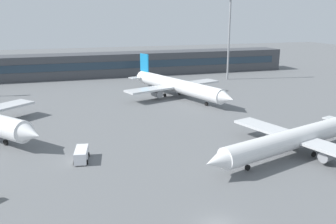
% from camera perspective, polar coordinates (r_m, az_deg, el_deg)
% --- Properties ---
extents(ground_plane, '(400.00, 400.00, 0.00)m').
position_cam_1_polar(ground_plane, '(79.50, -4.19, -2.43)').
color(ground_plane, slate).
extents(terminal_building, '(155.02, 12.13, 9.00)m').
position_cam_1_polar(terminal_building, '(146.73, -10.52, 7.32)').
color(terminal_building, '#3F4247').
rests_on(terminal_building, ground_plane).
extents(airplane_near, '(39.66, 28.25, 10.04)m').
position_cam_1_polar(airplane_near, '(66.88, 19.46, -3.97)').
color(airplane_near, silver).
rests_on(airplane_near, ground_plane).
extents(airplane_far, '(31.72, 44.39, 11.34)m').
position_cam_1_polar(airplane_far, '(107.33, 1.44, 4.16)').
color(airplane_far, white).
rests_on(airplane_far, ground_plane).
extents(service_van_white, '(2.98, 5.46, 2.08)m').
position_cam_1_polar(service_van_white, '(63.14, -13.50, -6.52)').
color(service_van_white, white).
rests_on(service_van_white, ground_plane).
extents(floodlight_tower_west, '(3.20, 0.80, 30.55)m').
position_cam_1_polar(floodlight_tower_west, '(137.79, 9.63, 12.24)').
color(floodlight_tower_west, gray).
rests_on(floodlight_tower_west, ground_plane).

